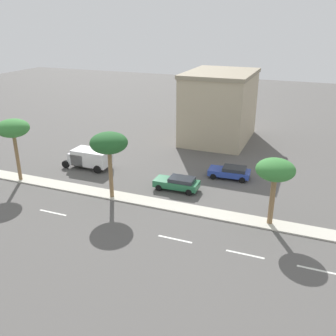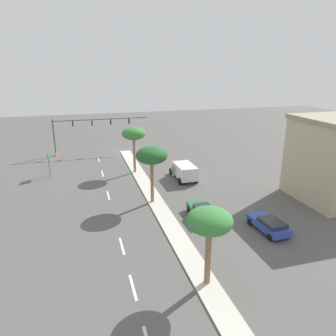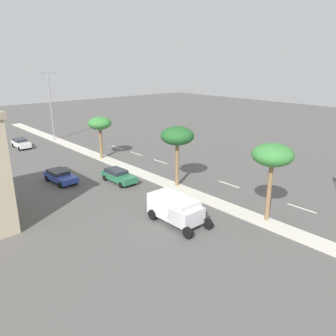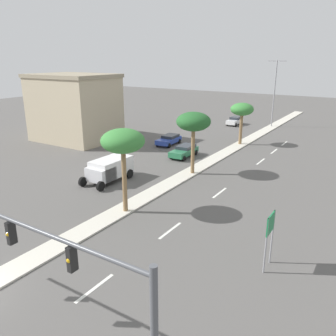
% 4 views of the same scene
% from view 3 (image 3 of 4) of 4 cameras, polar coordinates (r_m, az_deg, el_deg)
% --- Properties ---
extents(ground_plane, '(160.00, 160.00, 0.00)m').
position_cam_3_polar(ground_plane, '(39.71, -4.12, -1.16)').
color(ground_plane, '#565451').
extents(median_curb, '(1.80, 73.56, 0.12)m').
position_cam_3_polar(median_curb, '(46.18, -10.30, 1.37)').
color(median_curb, beige).
rests_on(median_curb, ground).
extents(lane_stripe_mid, '(0.20, 2.80, 0.01)m').
position_cam_3_polar(lane_stripe_mid, '(33.09, 21.80, -6.39)').
color(lane_stripe_mid, silver).
rests_on(lane_stripe_mid, ground).
extents(lane_stripe_outboard, '(0.20, 2.80, 0.01)m').
position_cam_3_polar(lane_stripe_outboard, '(37.18, 10.32, -2.74)').
color(lane_stripe_outboard, silver).
rests_on(lane_stripe_outboard, ground).
extents(lane_stripe_inboard, '(0.20, 2.80, 0.01)m').
position_cam_3_polar(lane_stripe_inboard, '(44.83, -1.29, 1.09)').
color(lane_stripe_inboard, silver).
rests_on(lane_stripe_inboard, ground).
extents(lane_stripe_rear, '(0.20, 2.80, 0.01)m').
position_cam_3_polar(lane_stripe_rear, '(48.99, -5.43, 2.45)').
color(lane_stripe_rear, silver).
rests_on(lane_stripe_rear, ground).
extents(lane_stripe_far, '(0.20, 2.80, 0.01)m').
position_cam_3_polar(lane_stripe_far, '(53.00, -8.64, 3.50)').
color(lane_stripe_far, silver).
rests_on(lane_stripe_far, ground).
extents(palm_tree_rear, '(3.29, 3.29, 6.54)m').
position_cam_3_polar(palm_tree_rear, '(27.73, 17.37, 1.95)').
color(palm_tree_rear, olive).
rests_on(palm_tree_rear, median_curb).
extents(palm_tree_far, '(3.47, 3.47, 6.35)m').
position_cam_3_polar(palm_tree_far, '(34.54, 1.60, 5.37)').
color(palm_tree_far, olive).
rests_on(palm_tree_far, median_curb).
extents(palm_tree_leading, '(3.13, 3.13, 5.66)m').
position_cam_3_polar(palm_tree_leading, '(46.10, -11.54, 7.33)').
color(palm_tree_leading, olive).
rests_on(palm_tree_leading, median_curb).
extents(street_lamp_left, '(2.90, 0.24, 11.07)m').
position_cam_3_polar(street_lamp_left, '(59.51, -19.39, 10.63)').
color(street_lamp_left, gray).
rests_on(street_lamp_left, median_curb).
extents(sedan_white_right, '(1.86, 4.10, 1.42)m').
position_cam_3_polar(sedan_white_right, '(56.69, -23.74, 3.90)').
color(sedan_white_right, silver).
rests_on(sedan_white_right, ground).
extents(sedan_blue_near, '(2.27, 4.49, 1.31)m').
position_cam_3_polar(sedan_blue_near, '(38.85, -17.87, -1.31)').
color(sedan_blue_near, '#2D47AD').
rests_on(sedan_blue_near, ground).
extents(sedan_green_leading, '(2.03, 4.51, 1.37)m').
position_cam_3_polar(sedan_green_leading, '(37.43, -8.43, -1.29)').
color(sedan_green_leading, '#287047').
rests_on(sedan_green_leading, ground).
extents(box_truck, '(2.54, 5.41, 2.18)m').
position_cam_3_polar(box_truck, '(27.65, 1.52, -7.02)').
color(box_truck, silver).
rests_on(box_truck, ground).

